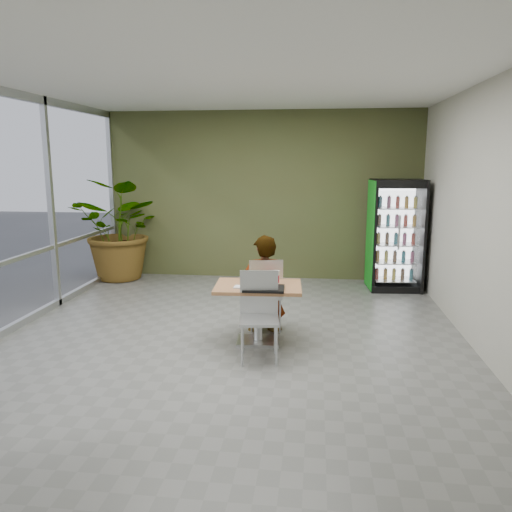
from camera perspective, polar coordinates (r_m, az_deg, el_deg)
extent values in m
plane|color=slate|center=(6.55, -2.79, -9.40)|extent=(7.00, 7.00, 0.00)
cube|color=#A96A48|center=(6.19, 0.25, -3.53)|extent=(1.11, 0.81, 0.04)
cylinder|color=#BBBEC0|center=(6.30, 0.25, -6.83)|extent=(0.11, 0.11, 0.71)
cube|color=#BBBEC0|center=(6.41, 0.25, -9.67)|extent=(0.56, 0.46, 0.04)
cube|color=#BBBEC0|center=(6.78, 0.96, -4.50)|extent=(0.52, 0.52, 0.03)
cube|color=#BBBEC0|center=(6.51, 1.16, -2.76)|extent=(0.44, 0.12, 0.53)
cylinder|color=#BBBEC0|center=(7.04, 2.33, -5.91)|extent=(0.03, 0.03, 0.47)
cylinder|color=#BBBEC0|center=(7.01, -0.76, -5.99)|extent=(0.03, 0.03, 0.47)
cylinder|color=#BBBEC0|center=(6.69, 2.75, -6.84)|extent=(0.03, 0.03, 0.47)
cylinder|color=#BBBEC0|center=(6.65, -0.51, -6.94)|extent=(0.03, 0.03, 0.47)
cube|color=#BBBEC0|center=(5.73, 0.36, -7.33)|extent=(0.50, 0.50, 0.03)
cube|color=#BBBEC0|center=(5.86, 0.35, -4.20)|extent=(0.45, 0.09, 0.53)
cylinder|color=#BBBEC0|center=(5.63, -1.60, -10.25)|extent=(0.03, 0.03, 0.48)
cylinder|color=#BBBEC0|center=(5.64, 2.36, -10.24)|extent=(0.03, 0.03, 0.48)
cylinder|color=#BBBEC0|center=(5.99, -1.51, -8.93)|extent=(0.03, 0.03, 0.48)
cylinder|color=#BBBEC0|center=(6.00, 2.20, -8.92)|extent=(0.03, 0.03, 0.48)
imported|color=black|center=(6.72, 0.92, -4.37)|extent=(0.66, 0.50, 1.61)
cylinder|color=silver|center=(6.30, -0.71, -3.02)|extent=(0.24, 0.24, 0.01)
cylinder|color=silver|center=(6.18, 2.23, -2.56)|extent=(0.09, 0.09, 0.17)
cylinder|color=#B40B1F|center=(6.18, 2.23, -2.61)|extent=(0.10, 0.10, 0.09)
cylinder|color=silver|center=(6.16, 2.24, -1.76)|extent=(0.10, 0.10, 0.01)
cube|color=silver|center=(6.06, -1.86, -3.55)|extent=(0.14, 0.14, 0.02)
cube|color=black|center=(5.97, 0.89, -3.74)|extent=(0.50, 0.37, 0.03)
cube|color=black|center=(9.12, 15.66, 2.30)|extent=(0.93, 0.75, 1.95)
cube|color=green|center=(9.06, 12.88, 2.38)|extent=(0.07, 0.67, 1.91)
cube|color=silver|center=(8.79, 15.99, 2.11)|extent=(0.70, 0.07, 1.56)
imported|color=#2D702D|center=(9.89, -15.02, 2.95)|extent=(2.08, 1.91, 1.94)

